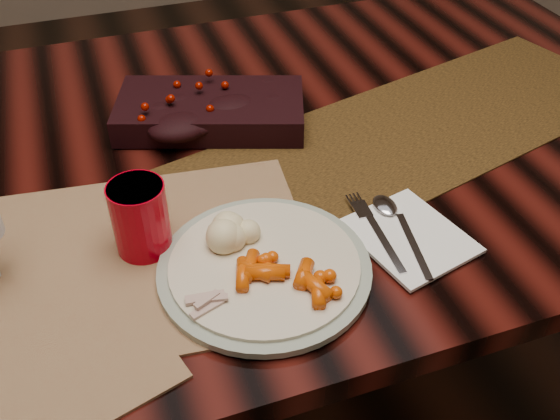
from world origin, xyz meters
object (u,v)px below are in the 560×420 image
object	(u,v)px
red_cup	(140,218)
napkin	(409,236)
dining_table	(232,294)
placemat_main	(134,258)
turkey_shreds	(209,297)
dinner_plate	(264,267)
mashed_potatoes	(237,225)
baby_carrots	(282,280)
centerpiece	(210,106)

from	to	relation	value
red_cup	napkin	bearing A→B (deg)	-16.55
dining_table	red_cup	bearing A→B (deg)	-128.23
napkin	red_cup	distance (m)	0.37
placemat_main	turkey_shreds	xyz separation A→B (m)	(0.08, -0.12, 0.02)
dinner_plate	turkey_shreds	size ratio (longest dim) A/B	4.54
placemat_main	dinner_plate	distance (m)	0.18
placemat_main	mashed_potatoes	size ratio (longest dim) A/B	5.90
red_cup	turkey_shreds	bearing A→B (deg)	-67.81
dining_table	placemat_main	bearing A→B (deg)	-129.32
placemat_main	baby_carrots	world-z (taller)	baby_carrots
dinner_plate	mashed_potatoes	distance (m)	0.07
turkey_shreds	dinner_plate	bearing A→B (deg)	25.11
napkin	turkey_shreds	bearing A→B (deg)	173.05
red_cup	placemat_main	bearing A→B (deg)	-141.25
centerpiece	baby_carrots	size ratio (longest dim) A/B	2.90
dinner_plate	red_cup	size ratio (longest dim) A/B	2.71
dinner_plate	mashed_potatoes	world-z (taller)	mashed_potatoes
dining_table	baby_carrots	xyz separation A→B (m)	(-0.02, -0.36, 0.40)
centerpiece	mashed_potatoes	size ratio (longest dim) A/B	3.94
turkey_shreds	red_cup	distance (m)	0.15
dinner_plate	turkey_shreds	distance (m)	0.09
dining_table	turkey_shreds	size ratio (longest dim) A/B	28.76
dinner_plate	turkey_shreds	xyz separation A→B (m)	(-0.08, -0.04, 0.01)
dining_table	baby_carrots	size ratio (longest dim) A/B	16.10
dining_table	napkin	bearing A→B (deg)	-59.16
red_cup	dining_table	bearing A→B (deg)	51.77
baby_carrots	napkin	world-z (taller)	baby_carrots
dining_table	placemat_main	distance (m)	0.48
mashed_potatoes	red_cup	bearing A→B (deg)	161.53
placemat_main	turkey_shreds	bearing A→B (deg)	-52.23
dining_table	centerpiece	world-z (taller)	centerpiece
turkey_shreds	red_cup	size ratio (longest dim) A/B	0.60
placemat_main	napkin	xyz separation A→B (m)	(0.37, -0.09, 0.00)
centerpiece	dinner_plate	xyz separation A→B (m)	(-0.03, -0.38, -0.02)
dinner_plate	baby_carrots	world-z (taller)	baby_carrots
dining_table	centerpiece	xyz separation A→B (m)	(0.00, 0.07, 0.41)
dinner_plate	napkin	distance (m)	0.21
placemat_main	dining_table	bearing A→B (deg)	56.96
baby_carrots	red_cup	world-z (taller)	red_cup
mashed_potatoes	napkin	distance (m)	0.24
baby_carrots	red_cup	xyz separation A→B (m)	(-0.15, 0.14, 0.03)
turkey_shreds	centerpiece	bearing A→B (deg)	75.38
napkin	red_cup	bearing A→B (deg)	149.78
dining_table	placemat_main	size ratio (longest dim) A/B	3.71
dinner_plate	turkey_shreds	world-z (taller)	turkey_shreds
dinner_plate	baby_carrots	distance (m)	0.05
placemat_main	red_cup	world-z (taller)	red_cup
dinner_plate	mashed_potatoes	size ratio (longest dim) A/B	3.46
centerpiece	dinner_plate	distance (m)	0.39
dining_table	turkey_shreds	distance (m)	0.54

